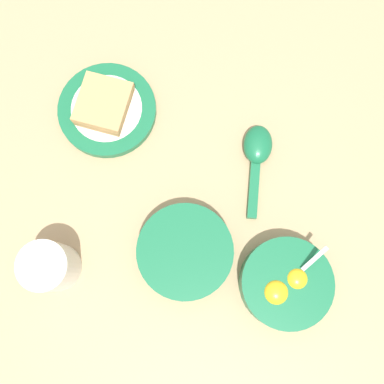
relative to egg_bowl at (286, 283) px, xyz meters
The scene contains 7 objects.
ground_plane 0.30m from the egg_bowl, 146.19° to the right, with size 3.00×3.00×0.00m, color tan.
egg_bowl is the anchor object (origin of this frame).
toast_plate 0.44m from the egg_bowl, 143.33° to the right, with size 0.18×0.18×0.02m.
toast_sandwich 0.45m from the egg_bowl, 143.23° to the right, with size 0.12×0.12×0.03m.
soup_spoon 0.24m from the egg_bowl, behind, with size 0.18×0.07×0.03m.
congee_bowl 0.18m from the egg_bowl, 115.47° to the right, with size 0.16×0.16×0.05m.
drinking_cup 0.39m from the egg_bowl, 102.18° to the right, with size 0.08×0.08×0.09m.
Camera 1 is at (0.22, 0.01, 0.79)m, focal length 42.00 mm.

